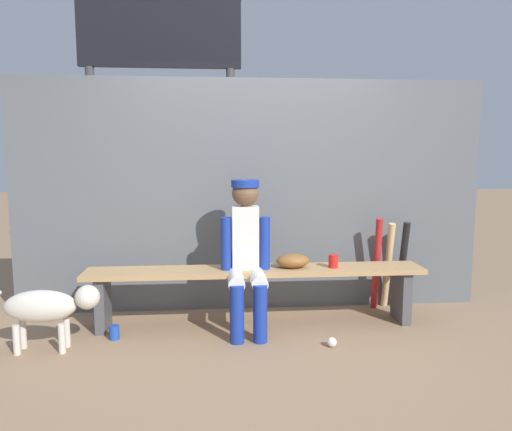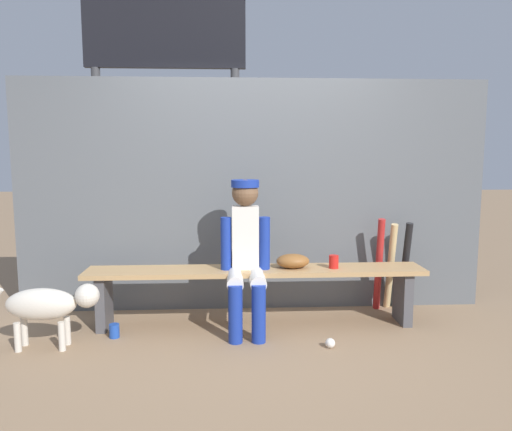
% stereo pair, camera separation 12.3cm
% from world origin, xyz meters
% --- Properties ---
extents(ground_plane, '(30.00, 30.00, 0.00)m').
position_xyz_m(ground_plane, '(0.00, 0.00, 0.00)').
color(ground_plane, '#937556').
extents(chainlink_fence, '(4.32, 0.03, 2.13)m').
position_xyz_m(chainlink_fence, '(0.00, 0.47, 1.06)').
color(chainlink_fence, '#595E63').
rests_on(chainlink_fence, ground_plane).
extents(dugout_bench, '(2.84, 0.36, 0.49)m').
position_xyz_m(dugout_bench, '(0.00, 0.00, 0.39)').
color(dugout_bench, tan).
rests_on(dugout_bench, ground_plane).
extents(player_seated, '(0.41, 0.55, 1.24)m').
position_xyz_m(player_seated, '(-0.09, -0.11, 0.68)').
color(player_seated, silver).
rests_on(player_seated, ground_plane).
extents(baseball_glove, '(0.28, 0.20, 0.12)m').
position_xyz_m(baseball_glove, '(0.31, 0.00, 0.55)').
color(baseball_glove, brown).
rests_on(baseball_glove, dugout_bench).
extents(bat_aluminum_red, '(0.09, 0.22, 0.88)m').
position_xyz_m(bat_aluminum_red, '(1.15, 0.31, 0.44)').
color(bat_aluminum_red, '#B22323').
rests_on(bat_aluminum_red, ground_plane).
extents(bat_wood_natural, '(0.08, 0.24, 0.83)m').
position_xyz_m(bat_wood_natural, '(1.27, 0.34, 0.41)').
color(bat_wood_natural, tan).
rests_on(bat_wood_natural, ground_plane).
extents(bat_aluminum_black, '(0.09, 0.19, 0.83)m').
position_xyz_m(bat_aluminum_black, '(1.40, 0.32, 0.42)').
color(bat_aluminum_black, black).
rests_on(bat_aluminum_black, ground_plane).
extents(baseball, '(0.07, 0.07, 0.07)m').
position_xyz_m(baseball, '(0.53, -0.52, 0.04)').
color(baseball, white).
rests_on(baseball, ground_plane).
extents(cup_on_ground, '(0.08, 0.08, 0.11)m').
position_xyz_m(cup_on_ground, '(-1.14, -0.23, 0.06)').
color(cup_on_ground, '#1E47AD').
rests_on(cup_on_ground, ground_plane).
extents(cup_on_bench, '(0.08, 0.08, 0.11)m').
position_xyz_m(cup_on_bench, '(0.66, -0.02, 0.55)').
color(cup_on_bench, red).
rests_on(cup_on_bench, dugout_bench).
extents(scoreboard, '(2.06, 0.27, 3.46)m').
position_xyz_m(scoreboard, '(-0.86, 1.66, 2.40)').
color(scoreboard, '#3F3F42').
rests_on(scoreboard, ground_plane).
extents(dog, '(0.84, 0.20, 0.49)m').
position_xyz_m(dog, '(-1.57, -0.41, 0.34)').
color(dog, beige).
rests_on(dog, ground_plane).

